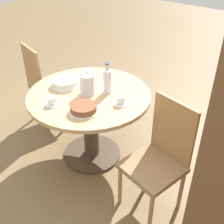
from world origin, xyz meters
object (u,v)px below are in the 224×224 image
cup_c (52,101)px  cake_main (65,83)px  chair_a (159,157)px  chair_b (46,84)px  coffee_pot (87,84)px  cup_b (121,101)px  cake_second (84,109)px  cup_a (89,74)px  water_bottle (107,81)px

cup_c → cake_main: bearing=-151.2°
chair_a → chair_b: size_ratio=1.00×
chair_a → coffee_pot: 0.91m
chair_b → cup_b: 1.21m
chair_b → cup_c: (0.48, 0.72, 0.27)m
cake_second → cup_b: size_ratio=1.80×
coffee_pot → cake_main: (0.02, -0.27, -0.07)m
coffee_pot → cup_b: size_ratio=1.66×
cake_second → cup_a: (-0.51, -0.42, -0.00)m
cake_main → coffee_pot: bearing=94.7°
water_bottle → cup_c: 0.53m
chair_a → coffee_pot: bearing=-174.1°
coffee_pot → cup_b: bearing=99.2°
coffee_pot → chair_a: bearing=84.7°
water_bottle → cup_c: size_ratio=2.11×
coffee_pot → cup_c: coffee_pot is taller
chair_a → coffee_pot: (-0.08, -0.84, 0.34)m
cup_b → cup_a: bearing=-110.2°
cup_a → cup_c: (0.60, 0.13, 0.00)m
chair_b → coffee_pot: same height
cup_c → chair_a: bearing=104.6°
coffee_pot → cake_second: 0.31m
chair_b → water_bottle: (0.01, 0.96, 0.36)m
chair_a → cup_a: bearing=173.3°
cup_c → coffee_pot: bearing=161.9°
chair_a → cup_a: 1.17m
cake_main → cake_second: (0.21, 0.46, -0.00)m
cake_second → cup_b: 0.34m
chair_b → cake_second: size_ratio=3.93×
chair_b → cup_c: chair_b is taller
cup_b → cup_c: same height
chair_b → cake_second: (0.39, 1.01, 0.27)m
coffee_pot → cup_c: size_ratio=1.66×
chair_a → cake_main: (-0.06, -1.12, 0.27)m
chair_a → cake_second: bearing=-155.2°
coffee_pot → cake_second: (0.24, 0.18, -0.07)m
chair_a → water_bottle: bearing=174.6°
chair_a → chair_b: 1.69m
chair_a → cake_second: size_ratio=3.93×
cake_second → cup_c: 0.30m
water_bottle → chair_a: bearing=73.4°
chair_a → coffee_pot: same height
coffee_pot → cup_b: coffee_pot is taller
chair_b → chair_a: bearing=-173.9°
coffee_pot → cake_main: coffee_pot is taller
cake_second → cup_a: bearing=-140.5°
chair_b → cup_a: chair_b is taller
coffee_pot → water_bottle: size_ratio=0.79×
chair_b → water_bottle: 1.02m
cup_a → cup_c: size_ratio=1.00×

